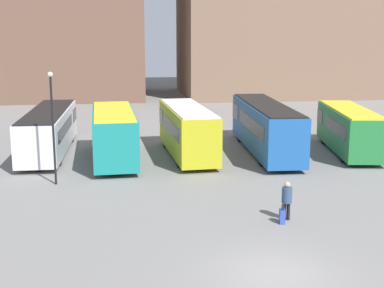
# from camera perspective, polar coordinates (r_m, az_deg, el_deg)

# --- Properties ---
(ground_plane) EXTENTS (160.00, 160.00, 0.00)m
(ground_plane) POSITION_cam_1_polar(r_m,az_deg,el_deg) (19.10, 8.79, -13.53)
(ground_plane) COLOR slate
(bus_0) EXTENTS (2.67, 11.71, 2.94)m
(bus_0) POSITION_cam_1_polar(r_m,az_deg,el_deg) (37.61, -15.01, 1.51)
(bus_0) COLOR silver
(bus_0) RESTS_ON ground_plane
(bus_1) EXTENTS (3.06, 9.17, 3.26)m
(bus_1) POSITION_cam_1_polar(r_m,az_deg,el_deg) (34.43, -8.34, 1.11)
(bus_1) COLOR #19847F
(bus_1) RESTS_ON ground_plane
(bus_2) EXTENTS (3.07, 9.51, 3.30)m
(bus_2) POSITION_cam_1_polar(r_m,az_deg,el_deg) (35.35, -0.53, 1.55)
(bus_2) COLOR gold
(bus_2) RESTS_ON ground_plane
(bus_3) EXTENTS (2.85, 12.17, 3.36)m
(bus_3) POSITION_cam_1_polar(r_m,az_deg,el_deg) (36.79, 7.81, 1.93)
(bus_3) COLOR #1E56A3
(bus_3) RESTS_ON ground_plane
(bus_4) EXTENTS (3.74, 9.33, 3.04)m
(bus_4) POSITION_cam_1_polar(r_m,az_deg,el_deg) (37.92, 16.42, 1.56)
(bus_4) COLOR #237A38
(bus_4) RESTS_ON ground_plane
(traveler) EXTENTS (0.51, 0.51, 1.74)m
(traveler) POSITION_cam_1_polar(r_m,az_deg,el_deg) (23.89, 10.08, -5.61)
(traveler) COLOR black
(traveler) RESTS_ON ground_plane
(suitcase) EXTENTS (0.28, 0.43, 0.92)m
(suitcase) POSITION_cam_1_polar(r_m,az_deg,el_deg) (23.65, 9.59, -7.59)
(suitcase) COLOR #334CB2
(suitcase) RESTS_ON ground_plane
(lamp_post_1) EXTENTS (0.28, 0.28, 6.09)m
(lamp_post_1) POSITION_cam_1_polar(r_m,az_deg,el_deg) (29.33, -14.64, 2.52)
(lamp_post_1) COLOR black
(lamp_post_1) RESTS_ON ground_plane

